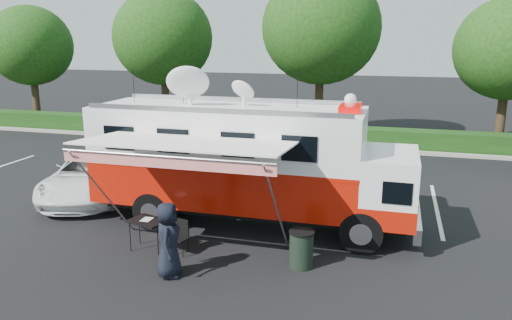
{
  "coord_description": "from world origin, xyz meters",
  "views": [
    {
      "loc": [
        3.96,
        -13.61,
        5.57
      ],
      "look_at": [
        0.0,
        0.5,
        1.9
      ],
      "focal_mm": 35.0,
      "sensor_mm": 36.0,
      "label": 1
    }
  ],
  "objects": [
    {
      "name": "folding_table",
      "position": [
        -2.15,
        -2.45,
        0.78
      ],
      "size": [
        1.13,
        0.94,
        0.83
      ],
      "color": "black",
      "rests_on": "ground_plane"
    },
    {
      "name": "folding_chair",
      "position": [
        -1.24,
        -2.4,
        0.53
      ],
      "size": [
        0.52,
        0.55,
        0.9
      ],
      "color": "black",
      "rests_on": "ground_plane"
    },
    {
      "name": "trash_bin",
      "position": [
        1.97,
        -2.38,
        0.47
      ],
      "size": [
        0.63,
        0.63,
        0.94
      ],
      "color": "black",
      "rests_on": "ground_plane"
    },
    {
      "name": "stall_lines",
      "position": [
        -0.5,
        3.0,
        0.0
      ],
      "size": [
        24.12,
        5.5,
        0.01
      ],
      "color": "silver",
      "rests_on": "ground_plane"
    },
    {
      "name": "person",
      "position": [
        -0.96,
        -3.7,
        0.0
      ],
      "size": [
        0.79,
        1.01,
        1.83
      ],
      "primitive_type": "imported",
      "rotation": [
        0.0,
        0.0,
        1.83
      ],
      "color": "black",
      "rests_on": "ground_plane"
    },
    {
      "name": "back_border",
      "position": [
        1.14,
        12.9,
        5.0
      ],
      "size": [
        60.0,
        6.14,
        8.87
      ],
      "color": "#9E998E",
      "rests_on": "ground_plane"
    },
    {
      "name": "awning",
      "position": [
        -0.93,
        -2.71,
        2.94
      ],
      "size": [
        5.19,
        2.68,
        3.13
      ],
      "color": "white",
      "rests_on": "ground_plane"
    },
    {
      "name": "command_truck",
      "position": [
        -0.08,
        -0.0,
        1.95
      ],
      "size": [
        9.5,
        2.61,
        4.56
      ],
      "color": "black",
      "rests_on": "ground_plane"
    },
    {
      "name": "white_suv",
      "position": [
        -6.25,
        1.13,
        0.0
      ],
      "size": [
        3.93,
        5.89,
        1.5
      ],
      "primitive_type": "imported",
      "rotation": [
        0.0,
        0.0,
        0.29
      ],
      "color": "white",
      "rests_on": "ground_plane"
    },
    {
      "name": "ground_plane",
      "position": [
        0.0,
        0.0,
        0.0
      ],
      "size": [
        120.0,
        120.0,
        0.0
      ],
      "primitive_type": "plane",
      "color": "black",
      "rests_on": "ground"
    }
  ]
}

